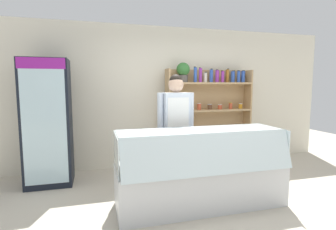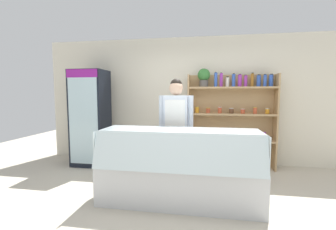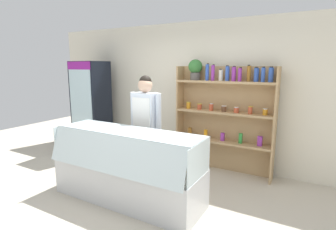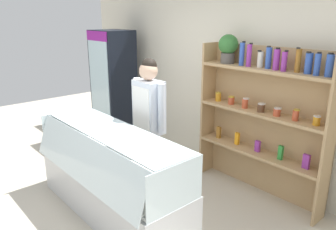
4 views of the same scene
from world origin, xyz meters
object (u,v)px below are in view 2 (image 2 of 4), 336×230
(drinks_fridge, at_px, (90,118))
(shop_clerk, at_px, (176,122))
(deli_display_case, at_px, (179,180))
(shelving_unit, at_px, (228,112))

(drinks_fridge, relative_size, shop_clerk, 1.14)
(shop_clerk, bearing_deg, drinks_fridge, 160.18)
(deli_display_case, height_order, shop_clerk, shop_clerk)
(drinks_fridge, bearing_deg, deli_display_case, -33.68)
(deli_display_case, bearing_deg, drinks_fridge, 146.32)
(shelving_unit, bearing_deg, shop_clerk, -133.01)
(shelving_unit, bearing_deg, drinks_fridge, -173.54)
(deli_display_case, relative_size, shop_clerk, 1.26)
(shelving_unit, bearing_deg, deli_display_case, -115.80)
(drinks_fridge, bearing_deg, shop_clerk, -19.82)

